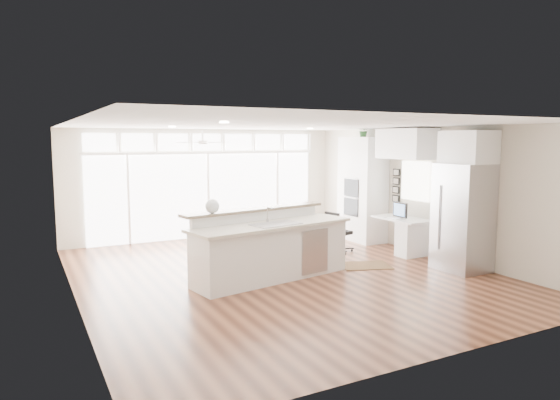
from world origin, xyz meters
TOP-DOWN VIEW (x-y plane):
  - floor at (0.00, 0.00)m, footprint 7.00×8.00m
  - ceiling at (0.00, 0.00)m, footprint 7.00×8.00m
  - wall_back at (0.00, 4.00)m, footprint 7.00×0.04m
  - wall_front at (0.00, -4.00)m, footprint 7.00×0.04m
  - wall_left at (-3.50, 0.00)m, footprint 0.04×8.00m
  - wall_right at (3.50, 0.00)m, footprint 0.04×8.00m
  - glass_wall at (0.00, 3.94)m, footprint 5.80×0.06m
  - transom_row at (0.00, 3.94)m, footprint 5.90×0.06m
  - desk_window at (3.46, 0.30)m, footprint 0.04×0.85m
  - ceiling_fan at (-0.50, 2.80)m, footprint 1.16×1.16m
  - recessed_lights at (0.00, 0.20)m, footprint 3.40×3.00m
  - oven_cabinet at (3.17, 1.80)m, footprint 0.64×1.20m
  - desk_nook at (3.13, 0.30)m, footprint 0.72×1.30m
  - upper_cabinets at (3.17, 0.30)m, footprint 0.64×1.30m
  - refrigerator at (3.11, -1.35)m, footprint 0.76×0.90m
  - fridge_cabinet at (3.17, -1.35)m, footprint 0.64×0.90m
  - framed_photos at (3.46, 0.92)m, footprint 0.06×0.22m
  - kitchen_island at (-0.31, -0.22)m, footprint 3.19×1.66m
  - rug at (1.71, -0.27)m, footprint 1.11×0.95m
  - office_chair at (1.93, 0.98)m, footprint 0.54×0.51m
  - fishbowl at (-1.31, 0.00)m, footprint 0.27×0.27m
  - monitor at (3.05, 0.30)m, footprint 0.10×0.44m
  - keyboard at (2.88, 0.30)m, footprint 0.13×0.32m
  - potted_plant at (3.17, 1.80)m, footprint 0.31×0.34m

SIDE VIEW (x-z plane):
  - floor at x=0.00m, z-range -0.02..0.00m
  - rug at x=1.71m, z-range 0.00..0.01m
  - desk_nook at x=3.13m, z-range 0.00..0.76m
  - office_chair at x=1.93m, z-range 0.00..0.88m
  - kitchen_island at x=-0.31m, z-range 0.00..1.20m
  - keyboard at x=2.88m, z-range 0.76..0.78m
  - monitor at x=3.05m, z-range 0.76..1.12m
  - refrigerator at x=3.11m, z-range 0.00..2.00m
  - glass_wall at x=0.00m, z-range 0.01..2.09m
  - oven_cabinet at x=3.17m, z-range 0.00..2.50m
  - fishbowl at x=-1.31m, z-range 1.20..1.45m
  - wall_back at x=0.00m, z-range 0.00..2.70m
  - wall_front at x=0.00m, z-range 0.00..2.70m
  - wall_left at x=-3.50m, z-range 0.00..2.70m
  - wall_right at x=3.50m, z-range 0.00..2.70m
  - framed_photos at x=3.46m, z-range 1.00..1.80m
  - desk_window at x=3.46m, z-range 1.12..1.98m
  - fridge_cabinet at x=3.17m, z-range 2.00..2.60m
  - upper_cabinets at x=3.17m, z-range 2.03..2.67m
  - transom_row at x=0.00m, z-range 2.18..2.58m
  - ceiling_fan at x=-0.50m, z-range 2.32..2.64m
  - potted_plant at x=3.17m, z-range 2.50..2.76m
  - recessed_lights at x=0.00m, z-range 2.67..2.69m
  - ceiling at x=0.00m, z-range 2.69..2.71m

